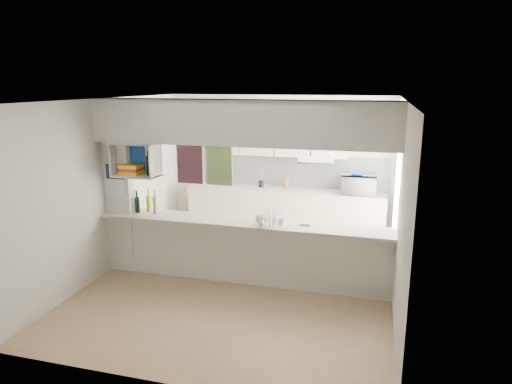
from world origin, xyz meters
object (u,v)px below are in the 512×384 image
(microwave, at_px, (359,185))
(bowl, at_px, (357,174))
(dish_rack, at_px, (272,219))
(wine_bottles, at_px, (148,204))

(microwave, relative_size, bowl, 2.56)
(dish_rack, bearing_deg, microwave, 48.15)
(microwave, relative_size, dish_rack, 1.31)
(dish_rack, height_order, wine_bottles, wine_bottles)
(microwave, bearing_deg, dish_rack, 62.74)
(bowl, relative_size, dish_rack, 0.51)
(microwave, height_order, dish_rack, microwave)
(bowl, relative_size, wine_bottles, 0.62)
(microwave, xyz_separation_m, dish_rack, (-1.05, -2.11, -0.08))
(microwave, xyz_separation_m, wine_bottles, (-2.99, -2.01, -0.03))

